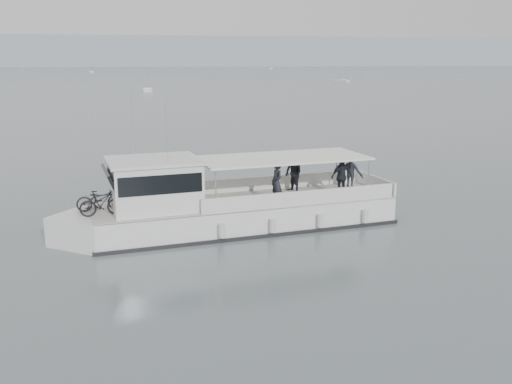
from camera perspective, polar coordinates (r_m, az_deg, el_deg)
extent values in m
plane|color=#556164|center=(25.27, -0.62, -3.87)|extent=(1400.00, 1400.00, 0.00)
cube|color=#939EA8|center=(583.81, -10.94, 13.61)|extent=(1400.00, 90.00, 28.00)
cube|color=white|center=(25.66, -1.10, -2.44)|extent=(13.75, 5.53, 1.45)
cube|color=white|center=(24.46, -16.14, -3.76)|extent=(3.58, 3.58, 1.45)
cube|color=beige|center=(25.48, -1.10, -0.87)|extent=(13.75, 5.53, 0.07)
cube|color=black|center=(25.79, -1.09, -3.39)|extent=(13.99, 5.69, 0.20)
cube|color=white|center=(27.64, 1.70, 0.96)|extent=(8.83, 1.45, 0.67)
cube|color=white|center=(24.56, 4.61, -0.64)|extent=(8.83, 1.45, 0.67)
cube|color=white|center=(28.16, 11.78, 0.91)|extent=(0.64, 3.54, 0.67)
cube|color=white|center=(24.30, -10.11, 0.66)|extent=(3.98, 3.51, 2.01)
cube|color=black|center=(24.06, -14.18, 0.74)|extent=(1.04, 2.85, 1.29)
cube|color=black|center=(24.24, -10.14, 1.43)|extent=(3.76, 3.52, 0.78)
cube|color=white|center=(24.10, -10.21, 3.12)|extent=(4.23, 3.76, 0.11)
cube|color=white|center=(25.71, 2.65, 3.43)|extent=(7.99, 4.44, 0.09)
cylinder|color=silver|center=(23.30, -4.04, 0.09)|extent=(0.08, 0.08, 1.84)
cylinder|color=silver|center=(26.25, -5.89, 1.54)|extent=(0.08, 0.08, 1.84)
cylinder|color=silver|center=(26.09, 11.21, 1.28)|extent=(0.08, 0.08, 1.84)
cylinder|color=silver|center=(28.75, 8.04, 2.50)|extent=(0.08, 0.08, 1.84)
cylinder|color=silver|center=(24.78, -12.27, 6.69)|extent=(0.04, 0.04, 2.90)
cylinder|color=silver|center=(23.24, -8.92, 5.86)|extent=(0.04, 0.04, 2.45)
cylinder|color=silver|center=(23.37, -3.45, -3.89)|extent=(0.30, 0.30, 0.56)
cylinder|color=silver|center=(24.06, 1.66, -3.37)|extent=(0.30, 0.30, 0.56)
cylinder|color=silver|center=(24.93, 6.44, -2.86)|extent=(0.30, 0.30, 0.56)
cylinder|color=silver|center=(25.96, 10.87, -2.37)|extent=(0.30, 0.30, 0.56)
imported|color=black|center=(24.60, -15.36, -0.66)|extent=(1.99, 0.95, 1.00)
imported|color=black|center=(23.73, -15.19, -1.08)|extent=(1.82, 0.76, 1.06)
imported|color=#22252D|center=(24.72, 2.08, 0.91)|extent=(0.58, 0.76, 1.87)
imported|color=#22252D|center=(26.92, 3.76, 1.91)|extent=(1.01, 1.12, 1.87)
imported|color=#22252D|center=(26.41, 8.56, 1.57)|extent=(1.18, 0.72, 1.87)
imported|color=#22252D|center=(27.89, 9.51, 2.15)|extent=(1.34, 1.35, 1.87)
cube|color=white|center=(430.34, 1.53, 12.24)|extent=(3.44, 5.77, 0.75)
cube|color=white|center=(430.33, 1.53, 12.29)|extent=(2.08, 2.32, 0.45)
cube|color=white|center=(191.02, 8.59, 10.92)|extent=(4.08, 5.39, 0.75)
cube|color=white|center=(191.01, 8.59, 11.01)|extent=(2.19, 2.33, 0.45)
cylinder|color=silver|center=(190.93, 8.62, 11.87)|extent=(0.08, 0.08, 5.77)
cube|color=white|center=(136.52, -10.82, 9.98)|extent=(2.21, 6.30, 0.75)
cube|color=white|center=(136.51, -10.83, 10.11)|extent=(1.82, 2.24, 0.45)
cylinder|color=silver|center=(136.38, -10.89, 11.54)|extent=(0.08, 0.08, 6.85)
cube|color=white|center=(332.90, -16.26, 11.46)|extent=(4.77, 7.17, 0.75)
cube|color=white|center=(332.89, -16.26, 11.51)|extent=(2.73, 2.97, 0.45)
cylinder|color=silver|center=(332.83, -16.30, 12.16)|extent=(0.08, 0.08, 7.56)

